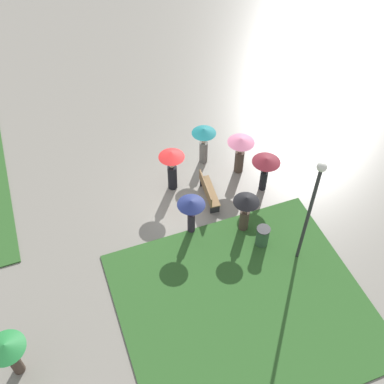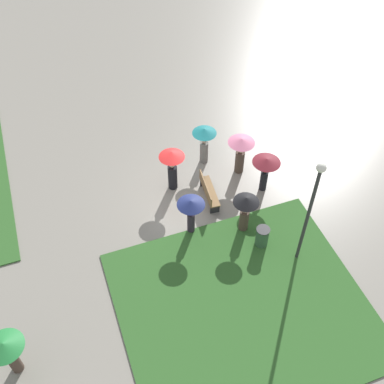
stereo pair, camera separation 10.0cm
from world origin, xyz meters
name	(u,v)px [view 1 (the left image)]	position (x,y,z in m)	size (l,w,h in m)	color
ground_plane	(181,191)	(0.00, 0.00, 0.00)	(90.00, 90.00, 0.00)	gray
lawn_patch_near	(244,305)	(-5.79, -0.24, 0.03)	(7.42, 8.31, 0.06)	#2D5B26
park_bench	(208,191)	(-0.77, -0.90, 0.47)	(1.77, 0.59, 0.90)	brown
lamp_post	(312,202)	(-4.61, -2.94, 3.07)	(0.32, 0.32, 4.84)	#2D2D30
trash_bin	(262,236)	(-3.62, -1.95, 0.46)	(0.52, 0.52, 0.92)	#335638
crowd_person_teal	(204,139)	(1.39, -1.54, 1.30)	(1.04, 1.04, 1.84)	slate
crowd_person_red	(172,163)	(0.35, 0.24, 1.38)	(1.05, 1.05, 2.00)	black
crowd_person_navy	(191,209)	(-2.10, 0.32, 1.32)	(1.05, 1.05, 1.75)	#2D2333
crowd_person_pink	(240,149)	(0.29, -2.75, 1.28)	(1.13, 1.13, 1.84)	#47382D
crowd_person_black	(246,208)	(-2.70, -1.62, 1.25)	(0.99, 0.99, 1.81)	#47382D
crowd_person_maroon	(266,166)	(-1.03, -3.26, 1.32)	(1.14, 1.14, 1.72)	black
lone_walker_far_path	(8,352)	(-5.36, 7.24, 1.29)	(1.17, 1.17, 1.75)	#47382D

